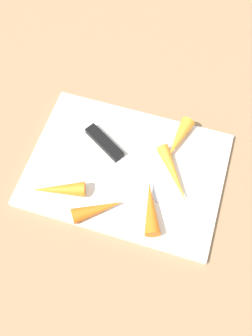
% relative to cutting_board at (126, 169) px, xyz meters
% --- Properties ---
extents(ground_plane, '(1.40, 1.40, 0.00)m').
position_rel_cutting_board_xyz_m(ground_plane, '(0.00, 0.00, -0.01)').
color(ground_plane, '#8C6D4C').
extents(cutting_board, '(0.36, 0.26, 0.01)m').
position_rel_cutting_board_xyz_m(cutting_board, '(0.00, 0.00, 0.00)').
color(cutting_board, silver).
rests_on(cutting_board, ground_plane).
extents(knife, '(0.18, 0.12, 0.01)m').
position_rel_cutting_board_xyz_m(knife, '(-0.04, 0.03, 0.01)').
color(knife, '#B7B7BC').
rests_on(knife, cutting_board).
extents(carrot_short, '(0.09, 0.07, 0.03)m').
position_rel_cutting_board_xyz_m(carrot_short, '(-0.02, -0.10, 0.02)').
color(carrot_short, orange).
rests_on(carrot_short, cutting_board).
extents(carrot_long, '(0.06, 0.10, 0.03)m').
position_rel_cutting_board_xyz_m(carrot_long, '(0.07, -0.07, 0.02)').
color(carrot_long, orange).
rests_on(carrot_long, cutting_board).
extents(carrot_shortest, '(0.04, 0.09, 0.03)m').
position_rel_cutting_board_xyz_m(carrot_shortest, '(0.08, 0.08, 0.02)').
color(carrot_shortest, orange).
rests_on(carrot_shortest, cutting_board).
extents(carrot_longest, '(0.09, 0.11, 0.02)m').
position_rel_cutting_board_xyz_m(carrot_longest, '(0.09, 0.01, 0.02)').
color(carrot_longest, orange).
rests_on(carrot_longest, cutting_board).
extents(carrot_medium, '(0.10, 0.06, 0.03)m').
position_rel_cutting_board_xyz_m(carrot_medium, '(-0.10, -0.08, 0.02)').
color(carrot_medium, orange).
rests_on(carrot_medium, cutting_board).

